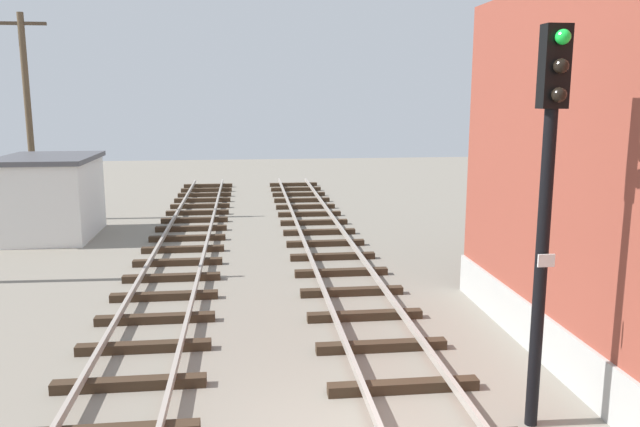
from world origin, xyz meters
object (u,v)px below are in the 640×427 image
Objects in this scene: parked_car_blue at (3,189)px; utility_pole_far at (28,114)px; control_hut at (50,197)px; signal_mast at (547,185)px.

utility_pole_far is (1.99, -2.25, 3.17)m from parked_car_blue.
control_hut reaches higher than parked_car_blue.
signal_mast is 17.68m from control_hut.
utility_pole_far is (-12.19, 17.04, 0.51)m from signal_mast.
utility_pole_far is at bearing 125.58° from signal_mast.
signal_mast is at bearing -53.69° from parked_car_blue.
utility_pole_far is (-1.49, 3.15, 2.68)m from control_hut.
utility_pole_far reaches higher than signal_mast.
control_hut is (-10.71, 13.90, -2.17)m from signal_mast.
parked_car_blue is (-3.47, 5.40, -0.49)m from control_hut.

